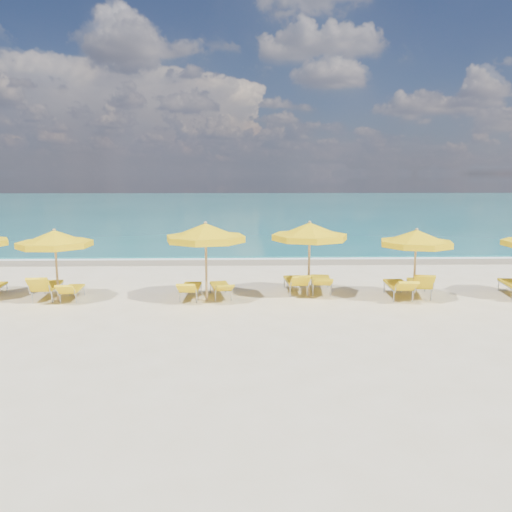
{
  "coord_description": "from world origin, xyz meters",
  "views": [
    {
      "loc": [
        -0.45,
        -15.8,
        4.06
      ],
      "look_at": [
        0.0,
        1.5,
        1.2
      ],
      "focal_mm": 35.0,
      "sensor_mm": 36.0,
      "label": 1
    }
  ],
  "objects": [
    {
      "name": "whitecap_near",
      "position": [
        -6.0,
        17.0,
        0.0
      ],
      "size": [
        14.0,
        0.36,
        0.05
      ],
      "primitive_type": "cube",
      "color": "white",
      "rests_on": "ground"
    },
    {
      "name": "lounger_3_left",
      "position": [
        -6.89,
        0.35,
        0.25
      ],
      "size": [
        0.84,
        1.98,
        0.95
      ],
      "rotation": [
        0.0,
        0.0,
        0.1
      ],
      "color": "#A5A8AD",
      "rests_on": "ground"
    },
    {
      "name": "ocean",
      "position": [
        0.0,
        48.0,
        0.0
      ],
      "size": [
        120.0,
        80.0,
        0.3
      ],
      "primitive_type": "cube",
      "color": "#126669",
      "rests_on": "ground"
    },
    {
      "name": "lounger_4_left",
      "position": [
        -2.18,
        0.2,
        0.22
      ],
      "size": [
        0.67,
        1.86,
        0.76
      ],
      "rotation": [
        0.0,
        0.0,
        -0.04
      ],
      "color": "#A5A8AD",
      "rests_on": "ground"
    },
    {
      "name": "umbrella_4",
      "position": [
        -1.63,
        -0.12,
        2.2
      ],
      "size": [
        2.94,
        2.94,
        2.58
      ],
      "rotation": [
        0.0,
        0.0,
        -0.17
      ],
      "color": "tan",
      "rests_on": "ground"
    },
    {
      "name": "lounger_3_right",
      "position": [
        -6.04,
        0.19,
        0.2
      ],
      "size": [
        0.66,
        1.67,
        0.71
      ],
      "rotation": [
        0.0,
        0.0,
        0.07
      ],
      "color": "#A5A8AD",
      "rests_on": "ground"
    },
    {
      "name": "lounger_6_right",
      "position": [
        5.46,
        0.39,
        0.25
      ],
      "size": [
        1.02,
        2.0,
        0.95
      ],
      "rotation": [
        0.0,
        0.0,
        -0.2
      ],
      "color": "#A5A8AD",
      "rests_on": "ground"
    },
    {
      "name": "lounger_5_right",
      "position": [
        2.24,
        1.02,
        0.24
      ],
      "size": [
        0.85,
        2.11,
        0.75
      ],
      "rotation": [
        0.0,
        0.0,
        -0.09
      ],
      "color": "#A5A8AD",
      "rests_on": "ground"
    },
    {
      "name": "lounger_5_left",
      "position": [
        1.36,
        0.99,
        0.24
      ],
      "size": [
        0.78,
        1.98,
        0.85
      ],
      "rotation": [
        0.0,
        0.0,
        0.07
      ],
      "color": "#A5A8AD",
      "rests_on": "ground"
    },
    {
      "name": "lounger_4_right",
      "position": [
        -1.2,
        0.4,
        0.21
      ],
      "size": [
        0.91,
        1.87,
        0.67
      ],
      "rotation": [
        0.0,
        0.0,
        0.2
      ],
      "color": "#A5A8AD",
      "rests_on": "ground"
    },
    {
      "name": "umbrella_6",
      "position": [
        5.08,
        -0.14,
        2.01
      ],
      "size": [
        2.62,
        2.62,
        2.35
      ],
      "rotation": [
        0.0,
        0.0,
        0.14
      ],
      "color": "tan",
      "rests_on": "ground"
    },
    {
      "name": "umbrella_5",
      "position": [
        1.74,
        0.44,
        2.17
      ],
      "size": [
        2.64,
        2.64,
        2.54
      ],
      "rotation": [
        0.0,
        0.0,
        0.05
      ],
      "color": "tan",
      "rests_on": "ground"
    },
    {
      "name": "wet_sand_band",
      "position": [
        0.0,
        7.4,
        0.0
      ],
      "size": [
        120.0,
        2.6,
        0.01
      ],
      "primitive_type": "cube",
      "color": "tan",
      "rests_on": "ground"
    },
    {
      "name": "lounger_6_left",
      "position": [
        4.69,
        0.19,
        0.24
      ],
      "size": [
        0.74,
        2.05,
        0.82
      ],
      "rotation": [
        0.0,
        0.0,
        -0.04
      ],
      "color": "#A5A8AD",
      "rests_on": "ground"
    },
    {
      "name": "whitecap_far",
      "position": [
        8.0,
        24.0,
        0.0
      ],
      "size": [
        18.0,
        0.3,
        0.05
      ],
      "primitive_type": "cube",
      "color": "white",
      "rests_on": "ground"
    },
    {
      "name": "umbrella_3",
      "position": [
        -6.41,
        -0.03,
        2.01
      ],
      "size": [
        2.99,
        2.99,
        2.36
      ],
      "rotation": [
        0.0,
        0.0,
        0.35
      ],
      "color": "tan",
      "rests_on": "ground"
    },
    {
      "name": "foam_line",
      "position": [
        0.0,
        8.2,
        0.0
      ],
      "size": [
        120.0,
        1.2,
        0.03
      ],
      "primitive_type": "cube",
      "color": "white",
      "rests_on": "ground"
    },
    {
      "name": "ground_plane",
      "position": [
        0.0,
        0.0,
        0.0
      ],
      "size": [
        120.0,
        120.0,
        0.0
      ],
      "primitive_type": "plane",
      "color": "beige"
    }
  ]
}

